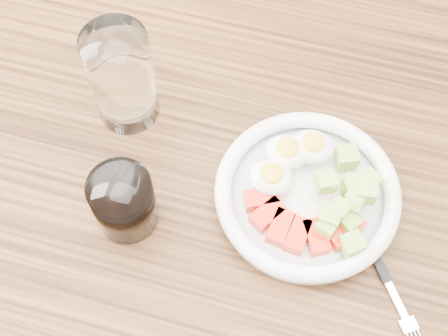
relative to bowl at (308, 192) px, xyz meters
The scene contains 6 objects.
ground 0.80m from the bowl, behind, with size 4.00×4.00×0.00m, color brown.
dining_table 0.15m from the bowl, behind, with size 1.50×0.90×0.77m.
bowl is the anchor object (origin of this frame).
fork 0.12m from the bowl, 32.12° to the right, with size 0.11×0.15×0.01m.
water_glass 0.27m from the bowl, 165.55° to the left, with size 0.08×0.08×0.14m, color white.
coffee_glass 0.22m from the bowl, 158.40° to the right, with size 0.07×0.07×0.08m.
Camera 1 is at (0.08, -0.32, 1.47)m, focal length 50.00 mm.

